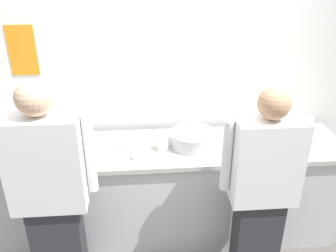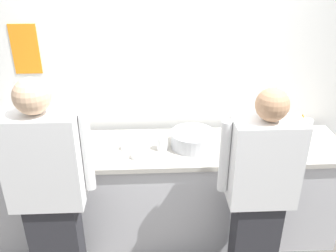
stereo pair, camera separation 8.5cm
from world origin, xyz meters
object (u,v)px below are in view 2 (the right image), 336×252
plate_stack_rear (98,149)px  ramekin_red_sauce (136,155)px  deli_cup (162,143)px  ramekin_yellow_sauce (56,153)px  ramekin_orange_sauce (126,146)px  ramekin_green_sauce (65,137)px  squeeze_bottle_primary (301,126)px  chef_center (260,192)px  mixing_bowl_steel (193,139)px  plate_stack_front (288,138)px  sheet_tray (20,149)px  chef_near_left (49,192)px

plate_stack_rear → ramekin_red_sauce: size_ratio=2.94×
ramekin_red_sauce → deli_cup: bearing=30.8°
ramekin_yellow_sauce → ramekin_orange_sauce: same height
ramekin_yellow_sauce → ramekin_green_sauce: (0.01, 0.27, 0.00)m
squeeze_bottle_primary → ramekin_yellow_sauce: bearing=-173.2°
ramekin_orange_sauce → chef_center: bearing=-29.5°
mixing_bowl_steel → ramekin_yellow_sauce: 1.10m
plate_stack_front → deli_cup: (-1.05, -0.06, 0.01)m
mixing_bowl_steel → sheet_tray: (-1.40, -0.00, -0.05)m
ramekin_green_sauce → mixing_bowl_steel: bearing=-8.3°
plate_stack_front → squeeze_bottle_primary: size_ratio=1.06×
mixing_bowl_steel → squeeze_bottle_primary: (0.95, 0.13, 0.04)m
plate_stack_front → ramekin_red_sauce: (-1.26, -0.18, -0.02)m
ramekin_yellow_sauce → ramekin_red_sauce: bearing=-5.1°
ramekin_green_sauce → ramekin_red_sauce: size_ratio=1.24×
squeeze_bottle_primary → chef_near_left: bearing=-160.3°
ramekin_orange_sauce → deli_cup: size_ratio=0.74×
plate_stack_rear → squeeze_bottle_primary: (1.71, 0.21, 0.06)m
chef_near_left → mixing_bowl_steel: 1.19m
squeeze_bottle_primary → ramekin_orange_sauce: squeeze_bottle_primary is taller
chef_center → ramekin_red_sauce: bearing=155.0°
chef_near_left → plate_stack_rear: chef_near_left is taller
ramekin_yellow_sauce → chef_center: bearing=-17.1°
squeeze_bottle_primary → deli_cup: size_ratio=1.91×
plate_stack_rear → deli_cup: size_ratio=2.24×
plate_stack_front → chef_near_left: bearing=-162.1°
plate_stack_rear → ramekin_green_sauce: bearing=143.5°
ramekin_yellow_sauce → ramekin_green_sauce: same height
squeeze_bottle_primary → chef_center: bearing=-127.2°
sheet_tray → deli_cup: 1.15m
chef_near_left → squeeze_bottle_primary: (1.98, 0.71, 0.10)m
mixing_bowl_steel → sheet_tray: bearing=-179.9°
plate_stack_rear → sheet_tray: plate_stack_rear is taller
ramekin_orange_sauce → squeeze_bottle_primary: bearing=6.1°
squeeze_bottle_primary → ramekin_red_sauce: (-1.41, -0.30, -0.08)m
chef_near_left → ramekin_green_sauce: chef_near_left is taller
chef_near_left → sheet_tray: chef_near_left is taller
chef_near_left → ramekin_red_sauce: chef_near_left is taller
plate_stack_rear → chef_center: bearing=-22.9°
plate_stack_rear → sheet_tray: 0.64m
sheet_tray → ramekin_red_sauce: (0.94, -0.16, 0.01)m
chef_center → plate_stack_rear: bearing=157.1°
mixing_bowl_steel → sheet_tray: size_ratio=0.77×
plate_stack_front → plate_stack_rear: (-1.57, -0.09, -0.01)m
chef_near_left → sheet_tray: bearing=122.5°
ramekin_yellow_sauce → deli_cup: bearing=4.6°
plate_stack_front → ramekin_orange_sauce: 1.35m
chef_near_left → ramekin_green_sauce: 0.74m
plate_stack_front → ramekin_green_sauce: (-1.88, 0.14, -0.02)m
ramekin_yellow_sauce → mixing_bowl_steel: bearing=5.7°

